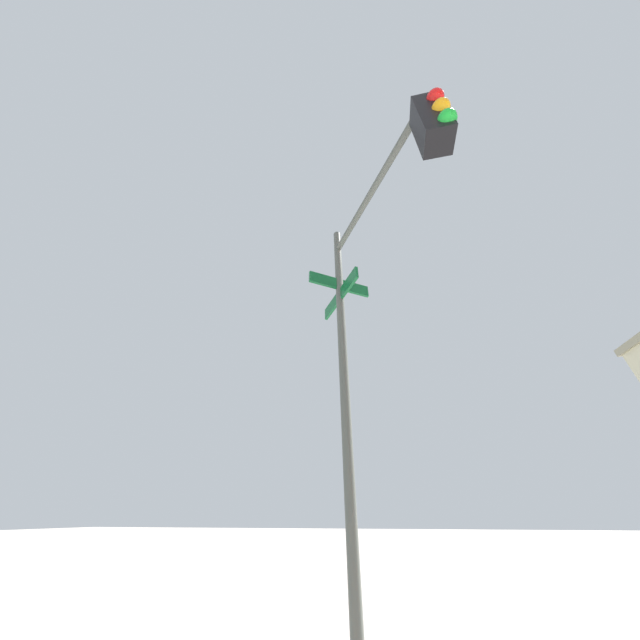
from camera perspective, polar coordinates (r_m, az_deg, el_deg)
name	(u,v)px	position (r m, az deg, el deg)	size (l,w,h in m)	color
traffic_signal_near	(378,263)	(3.56, 11.29, 10.95)	(2.58, 1.83, 5.74)	#474C47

